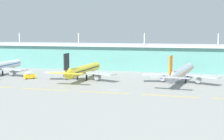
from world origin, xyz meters
TOP-DOWN VIEW (x-y plane):
  - ground_plane at (0.00, 0.00)m, footprint 600.00×600.00m
  - terminal_building at (-0.00, 96.44)m, footprint 288.00×34.00m
  - airliner_near_middle at (-29.10, 29.30)m, footprint 48.79×59.17m
  - airliner_far_middle at (33.18, 34.89)m, footprint 48.52×72.16m
  - taxiway_stripe_mid_west at (-37.00, -9.15)m, footprint 28.00×0.70m
  - taxiway_stripe_centre at (-3.00, -9.15)m, footprint 28.00×0.70m
  - taxiway_stripe_mid_east at (31.00, -9.15)m, footprint 28.00×0.70m
  - fuel_truck at (-64.83, 23.71)m, footprint 6.41×7.32m

SIDE VIEW (x-z plane):
  - ground_plane at x=0.00m, z-range 0.00..0.00m
  - taxiway_stripe_mid_west at x=-37.00m, z-range 0.00..0.04m
  - taxiway_stripe_centre at x=-3.00m, z-range 0.00..0.04m
  - taxiway_stripe_mid_east at x=31.00m, z-range 0.00..0.04m
  - fuel_truck at x=-64.83m, z-range -0.21..4.74m
  - airliner_near_middle at x=-29.10m, z-range -3.01..15.89m
  - airliner_far_middle at x=33.18m, z-range -2.99..15.91m
  - terminal_building at x=0.00m, z-range -4.30..25.66m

